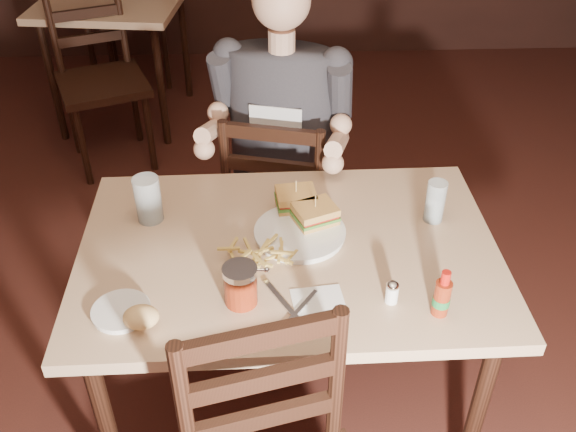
{
  "coord_description": "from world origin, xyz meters",
  "views": [
    {
      "loc": [
        0.09,
        -1.27,
        1.98
      ],
      "look_at": [
        0.15,
        0.23,
        0.85
      ],
      "focal_mm": 40.0,
      "sensor_mm": 36.0,
      "label": 1
    }
  ],
  "objects_px": {
    "glass_left": "(148,199)",
    "bg_table": "(114,12)",
    "chair_far": "(283,203)",
    "syrup_dispenser": "(241,285)",
    "glass_right": "(435,201)",
    "bg_chair_near": "(102,83)",
    "diner": "(280,104)",
    "dinner_plate": "(300,234)",
    "hot_sauce": "(443,293)",
    "side_plate": "(121,312)",
    "bg_chair_far": "(134,14)",
    "main_table": "(289,268)"
  },
  "relations": [
    {
      "from": "dinner_plate",
      "to": "glass_left",
      "type": "bearing_deg",
      "value": 167.16
    },
    {
      "from": "dinner_plate",
      "to": "hot_sauce",
      "type": "xyz_separation_m",
      "value": [
        0.35,
        -0.34,
        0.06
      ]
    },
    {
      "from": "bg_table",
      "to": "glass_left",
      "type": "distance_m",
      "value": 2.22
    },
    {
      "from": "glass_left",
      "to": "side_plate",
      "type": "bearing_deg",
      "value": -93.32
    },
    {
      "from": "bg_chair_near",
      "to": "diner",
      "type": "distance_m",
      "value": 1.54
    },
    {
      "from": "hot_sauce",
      "to": "side_plate",
      "type": "height_order",
      "value": "hot_sauce"
    },
    {
      "from": "main_table",
      "to": "glass_right",
      "type": "height_order",
      "value": "glass_right"
    },
    {
      "from": "diner",
      "to": "bg_chair_near",
      "type": "bearing_deg",
      "value": 142.66
    },
    {
      "from": "bg_chair_far",
      "to": "syrup_dispenser",
      "type": "bearing_deg",
      "value": 94.93
    },
    {
      "from": "bg_chair_near",
      "to": "glass_left",
      "type": "xyz_separation_m",
      "value": [
        0.5,
        -1.61,
        0.36
      ]
    },
    {
      "from": "diner",
      "to": "dinner_plate",
      "type": "relative_size",
      "value": 3.39
    },
    {
      "from": "syrup_dispenser",
      "to": "glass_left",
      "type": "bearing_deg",
      "value": 126.5
    },
    {
      "from": "hot_sauce",
      "to": "main_table",
      "type": "bearing_deg",
      "value": 143.54
    },
    {
      "from": "hot_sauce",
      "to": "chair_far",
      "type": "bearing_deg",
      "value": 111.8
    },
    {
      "from": "bg_table",
      "to": "glass_left",
      "type": "height_order",
      "value": "glass_left"
    },
    {
      "from": "bg_table",
      "to": "dinner_plate",
      "type": "height_order",
      "value": "dinner_plate"
    },
    {
      "from": "main_table",
      "to": "hot_sauce",
      "type": "height_order",
      "value": "hot_sauce"
    },
    {
      "from": "chair_far",
      "to": "dinner_plate",
      "type": "xyz_separation_m",
      "value": [
        0.03,
        -0.6,
        0.32
      ]
    },
    {
      "from": "glass_left",
      "to": "bg_table",
      "type": "bearing_deg",
      "value": 103.13
    },
    {
      "from": "bg_chair_near",
      "to": "glass_left",
      "type": "relative_size",
      "value": 6.51
    },
    {
      "from": "bg_chair_near",
      "to": "hot_sauce",
      "type": "height_order",
      "value": "bg_chair_near"
    },
    {
      "from": "bg_table",
      "to": "bg_chair_near",
      "type": "bearing_deg",
      "value": -90.0
    },
    {
      "from": "diner",
      "to": "dinner_plate",
      "type": "bearing_deg",
      "value": -71.62
    },
    {
      "from": "diner",
      "to": "glass_right",
      "type": "xyz_separation_m",
      "value": [
        0.46,
        -0.49,
        -0.09
      ]
    },
    {
      "from": "main_table",
      "to": "glass_right",
      "type": "xyz_separation_m",
      "value": [
        0.45,
        0.12,
        0.15
      ]
    },
    {
      "from": "chair_far",
      "to": "syrup_dispenser",
      "type": "bearing_deg",
      "value": 94.95
    },
    {
      "from": "bg_table",
      "to": "bg_chair_far",
      "type": "xyz_separation_m",
      "value": [
        0.0,
        0.55,
        -0.2
      ]
    },
    {
      "from": "glass_right",
      "to": "syrup_dispenser",
      "type": "height_order",
      "value": "glass_right"
    },
    {
      "from": "diner",
      "to": "hot_sauce",
      "type": "bearing_deg",
      "value": -52.49
    },
    {
      "from": "bg_table",
      "to": "diner",
      "type": "xyz_separation_m",
      "value": [
        0.92,
        -1.71,
        0.25
      ]
    },
    {
      "from": "dinner_plate",
      "to": "syrup_dispenser",
      "type": "distance_m",
      "value": 0.33
    },
    {
      "from": "main_table",
      "to": "dinner_plate",
      "type": "bearing_deg",
      "value": 57.18
    },
    {
      "from": "bg_chair_near",
      "to": "diner",
      "type": "height_order",
      "value": "diner"
    },
    {
      "from": "bg_table",
      "to": "dinner_plate",
      "type": "xyz_separation_m",
      "value": [
        0.96,
        -2.26,
        0.1
      ]
    },
    {
      "from": "chair_far",
      "to": "glass_left",
      "type": "bearing_deg",
      "value": 63.31
    },
    {
      "from": "bg_table",
      "to": "diner",
      "type": "relative_size",
      "value": 0.98
    },
    {
      "from": "main_table",
      "to": "chair_far",
      "type": "bearing_deg",
      "value": 89.52
    },
    {
      "from": "bg_table",
      "to": "chair_far",
      "type": "relative_size",
      "value": 0.98
    },
    {
      "from": "dinner_plate",
      "to": "hot_sauce",
      "type": "distance_m",
      "value": 0.49
    },
    {
      "from": "glass_left",
      "to": "main_table",
      "type": "bearing_deg",
      "value": -20.72
    },
    {
      "from": "side_plate",
      "to": "syrup_dispenser",
      "type": "bearing_deg",
      "value": 5.97
    },
    {
      "from": "glass_left",
      "to": "hot_sauce",
      "type": "height_order",
      "value": "glass_left"
    },
    {
      "from": "bg_chair_far",
      "to": "main_table",
      "type": "bearing_deg",
      "value": 98.46
    },
    {
      "from": "dinner_plate",
      "to": "syrup_dispenser",
      "type": "xyz_separation_m",
      "value": [
        -0.17,
        -0.27,
        0.05
      ]
    },
    {
      "from": "bg_chair_near",
      "to": "hot_sauce",
      "type": "distance_m",
      "value": 2.46
    },
    {
      "from": "glass_right",
      "to": "side_plate",
      "type": "height_order",
      "value": "glass_right"
    },
    {
      "from": "chair_far",
      "to": "dinner_plate",
      "type": "relative_size",
      "value": 3.41
    },
    {
      "from": "chair_far",
      "to": "bg_chair_far",
      "type": "distance_m",
      "value": 2.4
    },
    {
      "from": "bg_chair_near",
      "to": "hot_sauce",
      "type": "xyz_separation_m",
      "value": [
        1.31,
        -2.05,
        0.36
      ]
    },
    {
      "from": "glass_left",
      "to": "bg_chair_near",
      "type": "bearing_deg",
      "value": 107.38
    }
  ]
}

